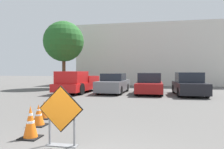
{
  "coord_description": "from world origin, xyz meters",
  "views": [
    {
      "loc": [
        1.35,
        -3.12,
        1.69
      ],
      "look_at": [
        -0.84,
        7.88,
        1.48
      ],
      "focal_mm": 35.0,
      "sensor_mm": 36.0,
      "label": 1
    }
  ],
  "objects": [
    {
      "name": "parked_car_nearest",
      "position": [
        -1.76,
        12.99,
        0.68
      ],
      "size": [
        1.97,
        4.37,
        1.47
      ],
      "rotation": [
        0.0,
        0.0,
        3.1
      ],
      "color": "slate",
      "rests_on": "ground_plane"
    },
    {
      "name": "parked_car_third",
      "position": [
        3.6,
        12.45,
        0.7
      ],
      "size": [
        2.03,
        4.14,
        1.56
      ],
      "rotation": [
        0.0,
        0.0,
        3.19
      ],
      "color": "black",
      "rests_on": "ground_plane"
    },
    {
      "name": "traffic_cone_nearest",
      "position": [
        -1.7,
        1.79,
        0.4
      ],
      "size": [
        0.47,
        0.47,
        0.81
      ],
      "color": "black",
      "rests_on": "ground_plane"
    },
    {
      "name": "traffic_cone_third",
      "position": [
        -2.51,
        3.95,
        0.29
      ],
      "size": [
        0.52,
        0.52,
        0.61
      ],
      "color": "black",
      "rests_on": "ground_plane"
    },
    {
      "name": "traffic_cone_second",
      "position": [
        -2.16,
        2.96,
        0.32
      ],
      "size": [
        0.48,
        0.48,
        0.66
      ],
      "color": "black",
      "rests_on": "ground_plane"
    },
    {
      "name": "ground_plane",
      "position": [
        0.0,
        10.0,
        0.0
      ],
      "size": [
        96.0,
        96.0,
        0.0
      ],
      "primitive_type": "plane",
      "color": "#565451"
    },
    {
      "name": "street_tree_behind_lot",
      "position": [
        -7.23,
        16.37,
        4.43
      ],
      "size": [
        3.82,
        3.82,
        6.36
      ],
      "color": "#513823",
      "rests_on": "ground_plane"
    },
    {
      "name": "building_facade_backdrop",
      "position": [
        1.29,
        23.69,
        3.51
      ],
      "size": [
        18.2,
        5.0,
        7.01
      ],
      "color": "beige",
      "rests_on": "ground_plane"
    },
    {
      "name": "pickup_truck",
      "position": [
        -4.46,
        12.42,
        0.74
      ],
      "size": [
        2.18,
        5.35,
        1.62
      ],
      "rotation": [
        0.0,
        0.0,
        3.09
      ],
      "color": "red",
      "rests_on": "ground_plane"
    },
    {
      "name": "road_closed_sign",
      "position": [
        -0.7,
        1.38,
        0.72
      ],
      "size": [
        1.04,
        0.2,
        1.36
      ],
      "color": "black",
      "rests_on": "ground_plane"
    },
    {
      "name": "parked_car_second",
      "position": [
        0.92,
        12.98,
        0.69
      ],
      "size": [
        1.87,
        4.55,
        1.5
      ],
      "rotation": [
        0.0,
        0.0,
        3.14
      ],
      "color": "maroon",
      "rests_on": "ground_plane"
    }
  ]
}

